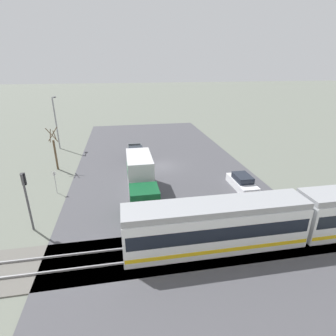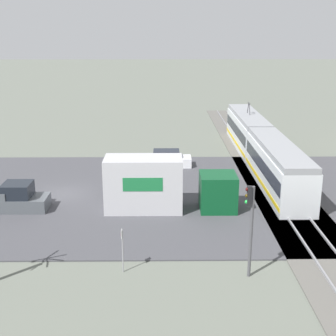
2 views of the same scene
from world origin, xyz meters
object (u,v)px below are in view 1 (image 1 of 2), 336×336
street_lamp_near_crossing (56,119)px  traffic_light_pole (26,194)px  box_truck (141,179)px  sedan_car_0 (242,183)px  street_tree (55,151)px  pickup_truck (136,154)px  no_parking_sign (55,180)px  light_rail_tram (300,217)px

street_lamp_near_crossing → traffic_light_pole: bearing=95.8°
box_truck → sedan_car_0: bearing=177.8°
sedan_car_0 → street_tree: size_ratio=0.84×
pickup_truck → no_parking_sign: bearing=44.8°
no_parking_sign → sedan_car_0: bearing=172.9°
box_truck → sedan_car_0: size_ratio=1.99×
box_truck → sedan_car_0: box_truck is taller
box_truck → street_tree: 13.14m
light_rail_tram → no_parking_sign: size_ratio=11.11×
traffic_light_pole → street_tree: street_tree is taller
box_truck → no_parking_sign: (8.49, -1.99, -0.36)m
light_rail_tram → traffic_light_pole: bearing=-12.9°
pickup_truck → sedan_car_0: pickup_truck is taller
traffic_light_pole → light_rail_tram: bearing=167.1°
light_rail_tram → box_truck: (11.14, -8.99, 0.02)m
pickup_truck → street_lamp_near_crossing: size_ratio=0.72×
box_truck → pickup_truck: 10.59m
street_tree → pickup_truck: bearing=-169.9°
pickup_truck → street_tree: bearing=10.1°
pickup_truck → traffic_light_pole: (9.12, 14.90, 2.36)m
pickup_truck → no_parking_sign: no_parking_sign is taller
sedan_car_0 → traffic_light_pole: (19.62, 3.96, 2.47)m
traffic_light_pole → street_lamp_near_crossing: bearing=-84.2°
street_tree → street_lamp_near_crossing: 9.66m
light_rail_tram → box_truck: 14.32m
sedan_car_0 → street_lamp_near_crossing: (21.88, -18.49, 3.85)m
sedan_car_0 → street_lamp_near_crossing: size_ratio=0.57×
light_rail_tram → sedan_car_0: 8.68m
sedan_car_0 → traffic_light_pole: traffic_light_pole is taller
traffic_light_pole → street_tree: bearing=-86.7°
sedan_car_0 → no_parking_sign: (19.12, -2.39, 0.75)m
street_lamp_near_crossing → pickup_truck: bearing=146.5°
no_parking_sign → pickup_truck: bearing=-135.2°
traffic_light_pole → street_lamp_near_crossing: size_ratio=0.62×
light_rail_tram → traffic_light_pole: traffic_light_pole is taller
box_truck → street_lamp_near_crossing: (11.26, -18.08, 2.74)m
traffic_light_pole → no_parking_sign: (-0.50, -6.35, -1.72)m
box_truck → no_parking_sign: box_truck is taller
pickup_truck → street_lamp_near_crossing: street_lamp_near_crossing is taller
sedan_car_0 → traffic_light_pole: 20.16m
traffic_light_pole → street_lamp_near_crossing: (2.26, -22.45, 1.38)m
street_lamp_near_crossing → street_tree: bearing=99.2°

